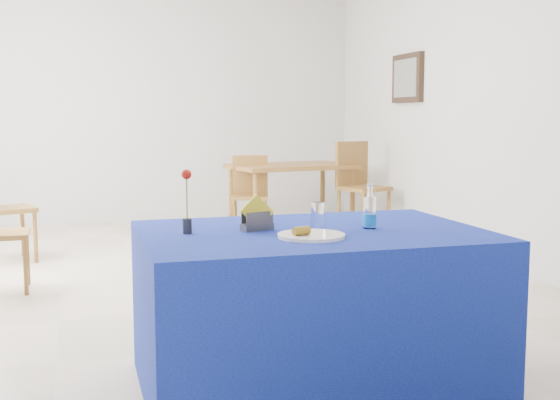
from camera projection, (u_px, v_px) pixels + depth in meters
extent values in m
plane|color=beige|center=(209.00, 282.00, 5.50)|extent=(7.00, 7.00, 0.00)
plane|color=silver|center=(156.00, 108.00, 8.68)|extent=(5.00, 0.00, 5.00)
plane|color=silver|center=(428.00, 79.00, 2.00)|extent=(5.00, 0.00, 5.00)
plane|color=silver|center=(494.00, 104.00, 6.03)|extent=(0.00, 7.00, 7.00)
cube|color=black|center=(408.00, 78.00, 7.51)|extent=(0.06, 0.64, 0.52)
cube|color=#998C66|center=(405.00, 78.00, 7.51)|extent=(0.02, 0.52, 0.40)
cylinder|color=white|center=(311.00, 236.00, 3.11)|extent=(0.30, 0.30, 0.01)
cylinder|color=white|center=(318.00, 216.00, 3.31)|extent=(0.07, 0.07, 0.13)
cylinder|color=slate|center=(248.00, 220.00, 3.33)|extent=(0.03, 0.03, 0.08)
cylinder|color=slate|center=(249.00, 221.00, 3.29)|extent=(0.03, 0.03, 0.08)
cube|color=navy|center=(312.00, 309.00, 3.35)|extent=(1.60, 1.10, 0.76)
cylinder|color=silver|center=(370.00, 213.00, 3.36)|extent=(0.06, 0.06, 0.15)
cylinder|color=blue|center=(369.00, 220.00, 3.36)|extent=(0.07, 0.07, 0.06)
cylinder|color=white|center=(370.00, 192.00, 3.34)|extent=(0.03, 0.03, 0.05)
cylinder|color=white|center=(370.00, 185.00, 3.34)|extent=(0.03, 0.03, 0.01)
cube|color=#3D3E43|center=(257.00, 227.00, 3.30)|extent=(0.16, 0.10, 0.03)
cube|color=#3D3D42|center=(260.00, 221.00, 3.28)|extent=(0.14, 0.05, 0.09)
cube|color=#39393E|center=(254.00, 220.00, 3.32)|extent=(0.14, 0.05, 0.09)
cube|color=yellow|center=(257.00, 211.00, 3.29)|extent=(0.16, 0.02, 0.16)
cylinder|color=#222227|center=(187.00, 226.00, 3.21)|extent=(0.04, 0.04, 0.07)
cylinder|color=#1A5F17|center=(187.00, 201.00, 3.19)|extent=(0.01, 0.01, 0.22)
sphere|color=#B4160C|center=(187.00, 174.00, 3.18)|extent=(0.05, 0.05, 0.05)
cube|color=#925F2A|center=(291.00, 166.00, 7.97)|extent=(1.46, 1.06, 0.05)
cylinder|color=olive|center=(255.00, 205.00, 7.44)|extent=(0.06, 0.06, 0.71)
cylinder|color=olive|center=(352.00, 200.00, 7.95)|extent=(0.06, 0.06, 0.71)
cylinder|color=olive|center=(231.00, 198.00, 8.07)|extent=(0.06, 0.06, 0.71)
cylinder|color=olive|center=(323.00, 193.00, 8.58)|extent=(0.06, 0.06, 0.71)
cylinder|color=olive|center=(234.00, 219.00, 7.45)|extent=(0.03, 0.03, 0.42)
cylinder|color=olive|center=(265.00, 219.00, 7.46)|extent=(0.03, 0.03, 0.42)
cylinder|color=olive|center=(235.00, 215.00, 7.78)|extent=(0.03, 0.03, 0.42)
cylinder|color=olive|center=(265.00, 215.00, 7.79)|extent=(0.03, 0.03, 0.42)
cube|color=olive|center=(250.00, 197.00, 7.60)|extent=(0.47, 0.47, 0.04)
cube|color=olive|center=(250.00, 174.00, 7.74)|extent=(0.38, 0.13, 0.42)
cylinder|color=olive|center=(363.00, 215.00, 7.52)|extent=(0.04, 0.04, 0.49)
cylinder|color=olive|center=(389.00, 212.00, 7.74)|extent=(0.04, 0.04, 0.49)
cylinder|color=olive|center=(339.00, 211.00, 7.83)|extent=(0.04, 0.04, 0.49)
cylinder|color=olive|center=(364.00, 208.00, 8.06)|extent=(0.04, 0.04, 0.49)
cube|color=olive|center=(364.00, 188.00, 7.76)|extent=(0.58, 0.58, 0.04)
cube|color=olive|center=(352.00, 163.00, 7.89)|extent=(0.44, 0.19, 0.50)
cylinder|color=olive|center=(26.00, 267.00, 5.08)|extent=(0.03, 0.03, 0.41)
cylinder|color=olive|center=(27.00, 258.00, 5.39)|extent=(0.03, 0.03, 0.41)
cube|color=olive|center=(1.00, 235.00, 5.16)|extent=(0.40, 0.40, 0.04)
cylinder|color=olive|center=(35.00, 237.00, 6.21)|extent=(0.04, 0.04, 0.46)
cylinder|color=olive|center=(23.00, 232.00, 6.50)|extent=(0.04, 0.04, 0.46)
cube|color=olive|center=(7.00, 209.00, 6.22)|extent=(0.55, 0.55, 0.04)
cylinder|color=gold|center=(301.00, 231.00, 3.07)|extent=(0.08, 0.06, 0.04)
cylinder|color=beige|center=(309.00, 230.00, 3.09)|extent=(0.01, 0.03, 0.03)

